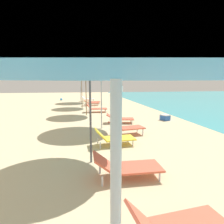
# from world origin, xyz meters

# --- Properties ---
(umbrella_second) EXTENTS (2.23, 2.23, 2.44)m
(umbrella_second) POSITION_xyz_m (-0.97, 3.47, 2.18)
(umbrella_second) COLOR silver
(umbrella_second) RESTS_ON ground
(umbrella_third) EXTENTS (2.43, 2.43, 2.87)m
(umbrella_third) POSITION_xyz_m (-0.86, 7.26, 2.49)
(umbrella_third) COLOR #4C4C51
(umbrella_third) RESTS_ON ground
(lounger_third_shoreside) EXTENTS (1.26, 0.65, 0.54)m
(lounger_third_shoreside) POSITION_xyz_m (-0.08, 8.46, 0.25)
(lounger_third_shoreside) COLOR yellow
(lounger_third_shoreside) RESTS_ON ground
(lounger_third_inland) EXTENTS (1.41, 0.62, 0.53)m
(lounger_third_inland) POSITION_xyz_m (-0.20, 6.35, 0.26)
(lounger_third_inland) COLOR #D8593F
(lounger_third_inland) RESTS_ON ground
(umbrella_fourth) EXTENTS (2.59, 2.59, 2.88)m
(umbrella_fourth) POSITION_xyz_m (-0.20, 10.74, 2.58)
(umbrella_fourth) COLOR silver
(umbrella_fourth) RESTS_ON ground
(lounger_fourth_shoreside) EXTENTS (1.38, 0.78, 0.45)m
(lounger_fourth_shoreside) POSITION_xyz_m (0.80, 11.68, 0.24)
(lounger_fourth_shoreside) COLOR #D8593F
(lounger_fourth_shoreside) RESTS_ON ground
(lounger_fourth_inland) EXTENTS (1.38, 0.78, 0.51)m
(lounger_fourth_inland) POSITION_xyz_m (0.60, 9.53, 0.30)
(lounger_fourth_inland) COLOR #D8593F
(lounger_fourth_inland) RESTS_ON ground
(umbrella_fifth) EXTENTS (2.24, 2.24, 2.66)m
(umbrella_fifth) POSITION_xyz_m (-0.71, 14.21, 2.39)
(umbrella_fifth) COLOR olive
(umbrella_fifth) RESTS_ON ground
(lounger_fifth_shoreside) EXTENTS (1.40, 0.72, 0.58)m
(lounger_fifth_shoreside) POSITION_xyz_m (-0.03, 15.29, 0.27)
(lounger_fifth_shoreside) COLOR #D8593F
(lounger_fifth_shoreside) RESTS_ON ground
(umbrella_sixth) EXTENTS (2.32, 2.32, 2.69)m
(umbrella_sixth) POSITION_xyz_m (-0.90, 17.70, 2.38)
(umbrella_sixth) COLOR olive
(umbrella_sixth) RESTS_ON ground
(lounger_sixth_shoreside) EXTENTS (1.29, 0.64, 0.49)m
(lounger_sixth_shoreside) POSITION_xyz_m (-0.13, 18.88, 0.28)
(lounger_sixth_shoreside) COLOR #D8593F
(lounger_sixth_shoreside) RESTS_ON ground
(umbrella_farthest) EXTENTS (2.60, 2.60, 2.79)m
(umbrella_farthest) POSITION_xyz_m (-0.96, 21.39, 2.41)
(umbrella_farthest) COLOR silver
(umbrella_farthest) RESTS_ON ground
(lounger_farthest_shoreside) EXTENTS (1.42, 0.83, 0.59)m
(lounger_farthest_shoreside) POSITION_xyz_m (-0.29, 22.36, 0.33)
(lounger_farthest_shoreside) COLOR white
(lounger_farthest_shoreside) RESTS_ON ground
(lounger_farthest_inland) EXTENTS (1.30, 0.72, 0.44)m
(lounger_farthest_inland) POSITION_xyz_m (0.12, 20.14, 0.23)
(lounger_farthest_inland) COLOR #D8593F
(lounger_farthest_inland) RESTS_ON ground
(person_walking_near) EXTENTS (0.39, 0.42, 1.79)m
(person_walking_near) POSITION_xyz_m (3.45, 23.30, 1.10)
(person_walking_near) COLOR #334CB2
(person_walking_near) RESTS_ON ground
(cooler_box) EXTENTS (0.48, 0.55, 0.30)m
(cooler_box) POSITION_xyz_m (3.26, 11.95, 0.15)
(cooler_box) COLOR #2659B2
(cooler_box) RESTS_ON ground
(beach_ball) EXTENTS (0.25, 0.25, 0.25)m
(beach_ball) POSITION_xyz_m (-3.02, 24.08, 0.12)
(beach_ball) COLOR #338CD8
(beach_ball) RESTS_ON ground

